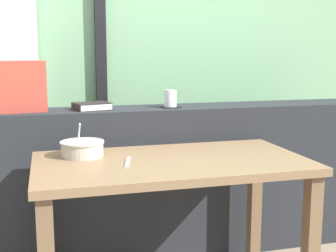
% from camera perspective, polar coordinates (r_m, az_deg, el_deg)
% --- Properties ---
extents(outdoor_backdrop, '(4.80, 0.08, 2.80)m').
position_cam_1_polar(outdoor_backdrop, '(3.12, -6.53, 13.61)').
color(outdoor_backdrop, '#7AAD7F').
rests_on(outdoor_backdrop, ground).
extents(window_divider_post, '(0.07, 0.05, 2.60)m').
position_cam_1_polar(window_divider_post, '(3.03, -8.55, 11.80)').
color(window_divider_post, black).
rests_on(window_divider_post, ground).
extents(dark_console_ledge, '(2.80, 0.30, 0.86)m').
position_cam_1_polar(dark_console_ledge, '(2.57, -3.91, -7.26)').
color(dark_console_ledge, '#23262B').
rests_on(dark_console_ledge, ground).
extents(breakfast_table, '(1.19, 0.64, 0.70)m').
position_cam_1_polar(breakfast_table, '(2.03, 0.40, -7.20)').
color(breakfast_table, brown).
rests_on(breakfast_table, ground).
extents(coaster_square, '(0.10, 0.10, 0.00)m').
position_cam_1_polar(coaster_square, '(2.50, 0.30, 2.41)').
color(coaster_square, black).
rests_on(coaster_square, dark_console_ledge).
extents(juice_glass, '(0.07, 0.07, 0.09)m').
position_cam_1_polar(juice_glass, '(2.49, 0.30, 3.40)').
color(juice_glass, white).
rests_on(juice_glass, coaster_square).
extents(closed_book, '(0.21, 0.18, 0.04)m').
position_cam_1_polar(closed_book, '(2.44, -9.62, 2.49)').
color(closed_book, black).
rests_on(closed_book, dark_console_ledge).
extents(throw_pillow, '(0.33, 0.17, 0.26)m').
position_cam_1_polar(throw_pillow, '(2.43, -18.98, 4.73)').
color(throw_pillow, '#B74233').
rests_on(throw_pillow, dark_console_ledge).
extents(soup_bowl, '(0.20, 0.20, 0.16)m').
position_cam_1_polar(soup_bowl, '(2.09, -10.77, -2.84)').
color(soup_bowl, '#BCB7A8').
rests_on(soup_bowl, breakfast_table).
extents(fork_utensil, '(0.06, 0.17, 0.01)m').
position_cam_1_polar(fork_utensil, '(1.95, -5.12, -4.54)').
color(fork_utensil, silver).
rests_on(fork_utensil, breakfast_table).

